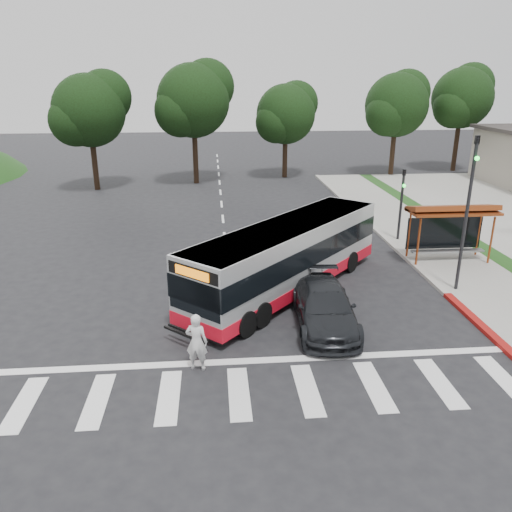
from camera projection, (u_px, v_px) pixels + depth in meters
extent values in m
plane|color=black|center=(232.00, 316.00, 19.06)|extent=(140.00, 140.00, 0.00)
cube|color=gray|center=(425.00, 242.00, 27.44)|extent=(4.00, 40.00, 0.12)
cube|color=#9E9991|center=(390.00, 243.00, 27.28)|extent=(0.30, 40.00, 0.15)
cube|color=maroon|center=(485.00, 329.00, 17.89)|extent=(0.32, 6.00, 0.15)
cube|color=silver|center=(239.00, 393.00, 14.37)|extent=(18.00, 2.60, 0.01)
cylinder|color=brown|center=(418.00, 242.00, 23.50)|extent=(0.10, 0.10, 2.30)
cylinder|color=brown|center=(491.00, 240.00, 23.79)|extent=(0.10, 0.10, 2.30)
cylinder|color=brown|center=(409.00, 235.00, 24.62)|extent=(0.10, 0.10, 2.30)
cylinder|color=brown|center=(479.00, 233.00, 24.92)|extent=(0.10, 0.10, 2.30)
cube|color=brown|center=(453.00, 211.00, 23.77)|extent=(4.20, 1.60, 0.12)
cube|color=brown|center=(453.00, 208.00, 23.77)|extent=(4.20, 1.32, 0.51)
cube|color=black|center=(444.00, 233.00, 24.75)|extent=(3.80, 0.06, 1.60)
cube|color=gray|center=(447.00, 251.00, 24.44)|extent=(3.60, 0.40, 0.08)
cylinder|color=black|center=(466.00, 217.00, 20.16)|extent=(0.14, 0.14, 6.50)
imported|color=black|center=(476.00, 149.00, 19.23)|extent=(0.16, 0.20, 1.00)
sphere|color=#19E533|center=(477.00, 158.00, 19.18)|extent=(0.18, 0.18, 0.18)
cylinder|color=black|center=(401.00, 206.00, 27.15)|extent=(0.14, 0.14, 4.00)
imported|color=black|center=(404.00, 179.00, 26.64)|extent=(0.16, 0.20, 1.00)
sphere|color=#19E533|center=(404.00, 186.00, 26.59)|extent=(0.18, 0.18, 0.18)
cylinder|color=black|center=(393.00, 150.00, 45.87)|extent=(0.44, 0.44, 4.40)
sphere|color=black|center=(397.00, 105.00, 44.52)|extent=(5.60, 5.60, 5.60)
sphere|color=black|center=(407.00, 93.00, 45.06)|extent=(4.20, 4.20, 4.20)
sphere|color=black|center=(388.00, 114.00, 44.02)|extent=(3.92, 3.92, 3.92)
cylinder|color=black|center=(456.00, 146.00, 48.27)|extent=(0.44, 0.44, 4.84)
sphere|color=black|center=(462.00, 98.00, 46.79)|extent=(5.60, 5.60, 5.60)
sphere|color=black|center=(471.00, 85.00, 47.30)|extent=(4.20, 4.20, 4.20)
sphere|color=black|center=(454.00, 107.00, 46.32)|extent=(3.92, 3.92, 3.92)
cylinder|color=black|center=(195.00, 155.00, 42.48)|extent=(0.44, 0.44, 4.84)
sphere|color=black|center=(193.00, 101.00, 41.00)|extent=(6.00, 6.00, 6.00)
sphere|color=black|center=(207.00, 86.00, 41.57)|extent=(4.50, 4.50, 4.50)
sphere|color=black|center=(180.00, 111.00, 40.47)|extent=(4.20, 4.20, 4.20)
cylinder|color=black|center=(285.00, 155.00, 45.16)|extent=(0.44, 0.44, 3.96)
sphere|color=black|center=(286.00, 114.00, 43.95)|extent=(5.20, 5.20, 5.20)
sphere|color=black|center=(296.00, 103.00, 44.46)|extent=(3.90, 3.90, 3.90)
sphere|color=black|center=(276.00, 122.00, 43.47)|extent=(3.64, 3.64, 3.64)
cylinder|color=black|center=(95.00, 162.00, 40.02)|extent=(0.44, 0.44, 4.40)
sphere|color=black|center=(89.00, 111.00, 38.68)|extent=(5.60, 5.60, 5.60)
sphere|color=black|center=(105.00, 97.00, 39.22)|extent=(4.20, 4.20, 4.20)
sphere|color=black|center=(75.00, 121.00, 38.17)|extent=(3.92, 3.92, 3.92)
imported|color=silver|center=(197.00, 342.00, 15.27)|extent=(0.78, 0.61, 1.87)
imported|color=black|center=(324.00, 307.00, 18.10)|extent=(2.39, 5.21, 1.48)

